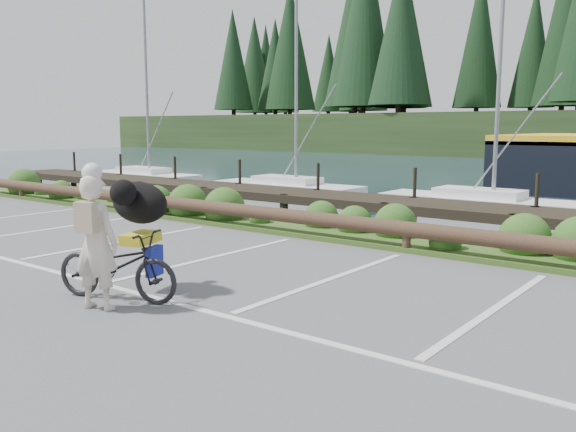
% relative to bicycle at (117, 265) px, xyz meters
% --- Properties ---
extents(ground, '(72.00, 72.00, 0.00)m').
position_rel_bicycle_xyz_m(ground, '(1.69, 0.77, -0.49)').
color(ground, '#525254').
extents(vegetation_strip, '(34.00, 1.60, 0.10)m').
position_rel_bicycle_xyz_m(vegetation_strip, '(1.69, 6.07, -0.44)').
color(vegetation_strip, '#3D5B21').
rests_on(vegetation_strip, ground).
extents(log_rail, '(32.00, 0.30, 0.60)m').
position_rel_bicycle_xyz_m(log_rail, '(1.69, 5.37, -0.49)').
color(log_rail, '#443021').
rests_on(log_rail, ground).
extents(bicycle, '(1.99, 1.21, 0.99)m').
position_rel_bicycle_xyz_m(bicycle, '(0.00, 0.00, 0.00)').
color(bicycle, black).
rests_on(bicycle, ground).
extents(cyclist, '(0.75, 0.61, 1.78)m').
position_rel_bicycle_xyz_m(cyclist, '(0.14, -0.42, 0.40)').
color(cyclist, beige).
rests_on(cyclist, ground).
extents(dog, '(0.82, 1.17, 0.61)m').
position_rel_bicycle_xyz_m(dog, '(-0.19, 0.57, 0.80)').
color(dog, black).
rests_on(dog, bicycle).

